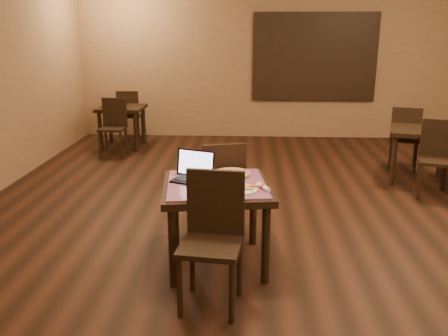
# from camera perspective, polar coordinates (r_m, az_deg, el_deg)

# --- Properties ---
(ground) EXTENTS (10.00, 10.00, 0.00)m
(ground) POSITION_cam_1_polar(r_m,az_deg,el_deg) (4.81, 11.73, -9.19)
(ground) COLOR black
(ground) RESTS_ON ground
(wall_back) EXTENTS (8.00, 0.02, 3.00)m
(wall_back) POSITION_cam_1_polar(r_m,az_deg,el_deg) (9.34, 7.68, 12.79)
(wall_back) COLOR #97704C
(wall_back) RESTS_ON ground
(mural) EXTENTS (2.34, 0.05, 1.64)m
(mural) POSITION_cam_1_polar(r_m,az_deg,el_deg) (9.35, 10.84, 12.96)
(mural) COLOR #295F97
(mural) RESTS_ON wall_back
(tiled_table) EXTENTS (1.03, 1.03, 0.76)m
(tiled_table) POSITION_cam_1_polar(r_m,az_deg,el_deg) (4.14, -0.89, -3.21)
(tiled_table) COLOR black
(tiled_table) RESTS_ON ground
(chair_main_near) EXTENTS (0.50, 0.50, 1.03)m
(chair_main_near) POSITION_cam_1_polar(r_m,az_deg,el_deg) (3.61, -1.34, -7.60)
(chair_main_near) COLOR black
(chair_main_near) RESTS_ON ground
(chair_main_far) EXTENTS (0.51, 0.51, 0.99)m
(chair_main_far) POSITION_cam_1_polar(r_m,az_deg,el_deg) (4.76, -0.19, -1.89)
(chair_main_far) COLOR black
(chair_main_far) RESTS_ON ground
(laptop) EXTENTS (0.43, 0.40, 0.25)m
(laptop) POSITION_cam_1_polar(r_m,az_deg,el_deg) (4.21, -3.52, -0.51)
(laptop) COLOR black
(laptop) RESTS_ON tiled_table
(plate) EXTENTS (0.27, 0.27, 0.01)m
(plate) POSITION_cam_1_polar(r_m,az_deg,el_deg) (3.93, 2.14, -2.60)
(plate) COLOR white
(plate) RESTS_ON tiled_table
(pizza_slice) EXTENTS (0.23, 0.23, 0.02)m
(pizza_slice) POSITION_cam_1_polar(r_m,az_deg,el_deg) (3.93, 2.14, -2.39)
(pizza_slice) COLOR #CEB589
(pizza_slice) RESTS_ON plate
(pizza_pan) EXTENTS (0.33, 0.33, 0.01)m
(pizza_pan) POSITION_cam_1_polar(r_m,az_deg,el_deg) (4.33, 0.89, -0.85)
(pizza_pan) COLOR silver
(pizza_pan) RESTS_ON tiled_table
(pizza_whole) EXTENTS (0.35, 0.35, 0.02)m
(pizza_whole) POSITION_cam_1_polar(r_m,az_deg,el_deg) (4.33, 0.89, -0.66)
(pizza_whole) COLOR #CEB589
(pizza_whole) RESTS_ON pizza_pan
(spatula) EXTENTS (0.23, 0.20, 0.01)m
(spatula) POSITION_cam_1_polar(r_m,az_deg,el_deg) (4.31, 1.15, -0.64)
(spatula) COLOR silver
(spatula) RESTS_ON pizza_whole
(napkin_roll) EXTENTS (0.12, 0.18, 0.04)m
(napkin_roll) POSITION_cam_1_polar(r_m,az_deg,el_deg) (3.97, 4.75, -2.29)
(napkin_roll) COLOR white
(napkin_roll) RESTS_ON tiled_table
(other_table_a) EXTENTS (0.99, 0.99, 0.75)m
(other_table_a) POSITION_cam_1_polar(r_m,az_deg,el_deg) (7.03, 22.54, 3.34)
(other_table_a) COLOR black
(other_table_a) RESTS_ON ground
(other_table_a_chair_near) EXTENTS (0.52, 0.52, 0.97)m
(other_table_a_chair_near) POSITION_cam_1_polar(r_m,az_deg,el_deg) (6.54, 24.26, 1.56)
(other_table_a_chair_near) COLOR black
(other_table_a_chair_near) RESTS_ON ground
(other_table_a_chair_far) EXTENTS (0.52, 0.52, 0.97)m
(other_table_a_chair_far) POSITION_cam_1_polar(r_m,az_deg,el_deg) (7.56, 20.92, 3.76)
(other_table_a_chair_far) COLOR black
(other_table_a_chair_far) RESTS_ON ground
(other_table_b) EXTENTS (0.79, 0.79, 0.73)m
(other_table_b) POSITION_cam_1_polar(r_m,az_deg,el_deg) (8.71, -12.20, 6.44)
(other_table_b) COLOR black
(other_table_b) RESTS_ON ground
(other_table_b_chair_near) EXTENTS (0.41, 0.41, 0.95)m
(other_table_b_chair_near) POSITION_cam_1_polar(r_m,az_deg,el_deg) (8.20, -13.14, 5.25)
(other_table_b_chair_near) COLOR black
(other_table_b_chair_near) RESTS_ON ground
(other_table_b_chair_far) EXTENTS (0.41, 0.41, 0.95)m
(other_table_b_chair_far) POSITION_cam_1_polar(r_m,az_deg,el_deg) (9.25, -11.31, 6.58)
(other_table_b_chair_far) COLOR black
(other_table_b_chair_far) RESTS_ON ground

